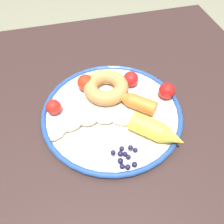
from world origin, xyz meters
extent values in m
plane|color=gray|center=(0.00, 0.00, 0.00)|extent=(6.00, 6.00, 0.00)
cube|color=#32221F|center=(0.00, 0.00, 0.71)|extent=(0.98, 0.94, 0.03)
cube|color=#351D1A|center=(0.43, 0.41, 0.35)|extent=(0.05, 0.05, 0.70)
cylinder|color=silver|center=(0.04, 0.04, 0.73)|extent=(0.32, 0.32, 0.01)
torus|color=navy|center=(0.04, 0.04, 0.74)|extent=(0.33, 0.33, 0.01)
ellipsoid|color=beige|center=(0.05, 0.00, 0.75)|extent=(0.05, 0.04, 0.02)
ellipsoid|color=beige|center=(0.02, 0.01, 0.75)|extent=(0.05, 0.04, 0.02)
ellipsoid|color=beige|center=(-0.02, 0.02, 0.75)|extent=(0.04, 0.03, 0.03)
ellipsoid|color=beige|center=(-0.05, 0.01, 0.75)|extent=(0.05, 0.04, 0.02)
ellipsoid|color=beige|center=(-0.08, 0.00, 0.75)|extent=(0.05, 0.04, 0.02)
cylinder|color=orange|center=(0.11, 0.03, 0.75)|extent=(0.07, 0.07, 0.03)
cone|color=orange|center=(0.07, 0.06, 0.75)|extent=(0.05, 0.05, 0.03)
cylinder|color=yellow|center=(0.10, -0.04, 0.76)|extent=(0.08, 0.08, 0.04)
cone|color=yellow|center=(0.14, -0.08, 0.76)|extent=(0.06, 0.06, 0.04)
torus|color=#B58247|center=(0.05, 0.10, 0.76)|extent=(0.16, 0.16, 0.04)
sphere|color=#191638|center=(0.05, -0.09, 0.74)|extent=(0.01, 0.01, 0.01)
sphere|color=#191638|center=(0.03, -0.10, 0.74)|extent=(0.01, 0.01, 0.01)
sphere|color=#191638|center=(0.03, -0.09, 0.74)|extent=(0.01, 0.01, 0.01)
sphere|color=#191638|center=(0.05, -0.11, 0.74)|extent=(0.01, 0.01, 0.01)
sphere|color=#191638|center=(0.03, -0.08, 0.74)|extent=(0.01, 0.01, 0.01)
sphere|color=#191638|center=(0.04, -0.11, 0.74)|extent=(0.01, 0.01, 0.01)
sphere|color=#191638|center=(0.04, -0.07, 0.74)|extent=(0.01, 0.01, 0.01)
sphere|color=#191638|center=(0.04, -0.08, 0.74)|extent=(0.01, 0.01, 0.01)
sphere|color=#191638|center=(0.06, -0.08, 0.74)|extent=(0.01, 0.01, 0.01)
sphere|color=#191638|center=(0.02, -0.08, 0.75)|extent=(0.01, 0.01, 0.01)
sphere|color=#191638|center=(0.05, -0.07, 0.75)|extent=(0.01, 0.01, 0.01)
sphere|color=red|center=(0.11, 0.11, 0.76)|extent=(0.04, 0.04, 0.04)
sphere|color=red|center=(0.00, 0.13, 0.76)|extent=(0.04, 0.04, 0.04)
sphere|color=red|center=(0.18, 0.05, 0.76)|extent=(0.04, 0.04, 0.04)
sphere|color=red|center=(-0.08, 0.07, 0.76)|extent=(0.04, 0.04, 0.04)
camera|label=1|loc=(-0.05, -0.31, 1.17)|focal=38.76mm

